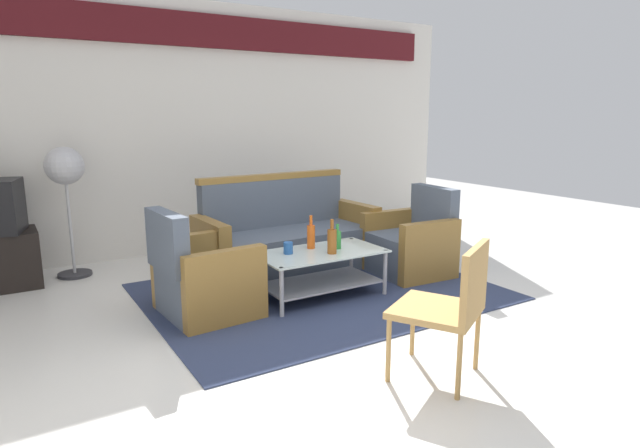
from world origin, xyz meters
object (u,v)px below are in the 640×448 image
bottle_brown (332,241)px  wicker_chair (451,301)px  armchair_right (411,245)px  pedestal_fan (65,174)px  bottle_green (337,239)px  bottle_orange (311,236)px  coffee_table (320,267)px  couch (287,241)px  armchair_left (203,280)px  cup (288,248)px

bottle_brown → wicker_chair: (-0.16, -1.55, -0.03)m
armchair_right → pedestal_fan: 3.42m
wicker_chair → bottle_green: bearing=50.9°
bottle_orange → armchair_right: bearing=-0.4°
coffee_table → couch: bearing=81.5°
coffee_table → wicker_chair: bearing=-93.8°
armchair_left → bottle_brown: size_ratio=2.87×
bottle_orange → bottle_green: 0.23m
pedestal_fan → cup: bearing=-49.4°
armchair_left → bottle_orange: bearing=85.9°
armchair_left → coffee_table: 1.01m
armchair_left → pedestal_fan: size_ratio=0.67×
armchair_right → bottle_green: (-0.96, -0.12, 0.21)m
cup → pedestal_fan: bearing=130.6°
wicker_chair → coffee_table: bearing=57.0°
cup → pedestal_fan: pedestal_fan is taller
cup → wicker_chair: size_ratio=0.12×
bottle_orange → pedestal_fan: pedestal_fan is taller
bottle_green → pedestal_fan: bearing=137.1°
coffee_table → wicker_chair: (-0.11, -1.66, 0.22)m
bottle_brown → coffee_table: bearing=114.6°
armchair_right → wicker_chair: 2.19m
cup → pedestal_fan: size_ratio=0.08×
armchair_left → wicker_chair: 2.01m
cup → pedestal_fan: 2.34m
couch → armchair_left: couch is taller
couch → bottle_orange: size_ratio=6.21×
bottle_orange → wicker_chair: wicker_chair is taller
bottle_orange → bottle_green: bearing=-34.1°
bottle_orange → bottle_green: bottle_orange is taller
coffee_table → pedestal_fan: bearing=134.2°
armchair_right → bottle_orange: 1.18m
armchair_right → bottle_orange: (-1.15, 0.01, 0.23)m
armchair_left → wicker_chair: size_ratio=1.01×
couch → wicker_chair: 2.52m
armchair_right → coffee_table: (-1.14, -0.13, -0.02)m
coffee_table → pedestal_fan: 2.61m
bottle_green → cup: bottle_green is taller
couch → coffee_table: size_ratio=1.66×
bottle_green → wicker_chair: bearing=-100.0°
bottle_green → wicker_chair: wicker_chair is taller
armchair_left → cup: bearing=81.3°
armchair_left → couch: bearing=118.0°
cup → wicker_chair: (0.16, -1.74, 0.03)m
coffee_table → bottle_green: bottle_green is taller
bottle_brown → bottle_green: size_ratio=1.34×
couch → bottle_green: bearing=91.4°
armchair_left → bottle_green: bearing=79.6°
bottle_orange → cup: 0.27m
armchair_right → cup: bearing=95.1°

